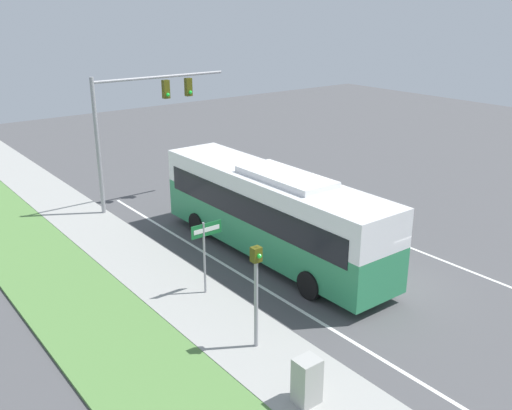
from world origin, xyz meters
The scene contains 10 objects.
ground_plane centered at (0.00, 0.00, 0.00)m, with size 80.00×80.00×0.00m, color #4C4C4F.
sidewalk centered at (-6.20, 0.00, 0.06)m, with size 2.80×80.00×0.12m.
grass_verge centered at (-9.40, 0.00, 0.05)m, with size 3.60×80.00×0.10m.
lane_divider_near centered at (-3.60, 0.00, 0.00)m, with size 0.14×30.00×0.01m.
lane_divider_far centered at (3.60, 0.00, 0.00)m, with size 0.14×30.00×0.01m.
bus centered at (-1.60, 4.69, 2.02)m, with size 2.68×11.83×3.71m.
signal_gantry centered at (-2.88, 13.38, 4.79)m, with size 7.17×0.41×6.65m.
pedestrian_signal centered at (-6.18, -0.30, 2.25)m, with size 0.28×0.34×3.33m.
street_sign centered at (-5.50, 3.45, 1.94)m, with size 1.21×0.08×2.77m.
utility_cabinet centered at (-6.71, -3.10, 0.75)m, with size 0.64×0.55×1.26m.
Camera 1 is at (-15.14, -11.91, 9.79)m, focal length 40.00 mm.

